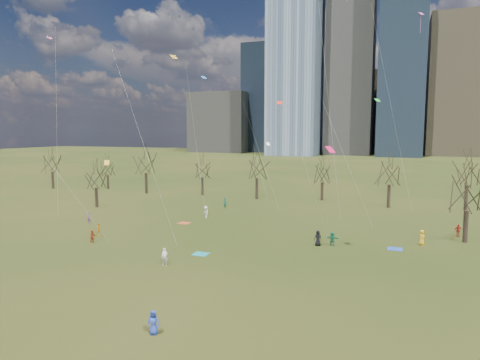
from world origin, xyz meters
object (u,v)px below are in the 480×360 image
(blanket_crimson, at_px, (184,223))
(blanket_teal, at_px, (201,254))
(blanket_navy, at_px, (395,249))
(person_4, at_px, (99,230))
(person_1, at_px, (165,257))
(person_2, at_px, (93,236))
(person_0, at_px, (153,322))

(blanket_crimson, bearing_deg, blanket_teal, -55.80)
(blanket_navy, distance_m, person_4, 35.17)
(blanket_crimson, height_order, person_4, person_4)
(blanket_navy, height_order, blanket_crimson, same)
(person_1, height_order, person_4, person_1)
(blanket_crimson, xyz_separation_m, person_2, (-4.95, -13.31, 0.76))
(blanket_teal, distance_m, person_1, 5.00)
(blanket_teal, bearing_deg, person_2, -178.99)
(person_1, bearing_deg, blanket_teal, 54.96)
(person_0, bearing_deg, blanket_crimson, 99.14)
(blanket_navy, relative_size, person_2, 1.04)
(blanket_navy, distance_m, person_0, 30.34)
(person_1, xyz_separation_m, person_2, (-12.17, 4.39, -0.09))
(person_0, height_order, person_2, person_0)
(blanket_teal, relative_size, person_4, 0.94)
(blanket_teal, bearing_deg, person_1, -109.70)
(blanket_crimson, height_order, person_0, person_0)
(blanket_navy, height_order, person_1, person_1)
(person_0, bearing_deg, person_4, 120.05)
(blanket_navy, bearing_deg, person_4, -168.68)
(blanket_crimson, distance_m, person_1, 19.14)
(person_4, bearing_deg, person_0, -179.96)
(person_1, distance_m, person_2, 12.94)
(person_1, bearing_deg, blanket_navy, 18.20)
(person_2, bearing_deg, person_1, -79.87)
(person_4, bearing_deg, blanket_navy, -124.04)
(blanket_navy, relative_size, person_0, 0.99)
(person_4, bearing_deg, person_1, -163.07)
(person_2, relative_size, person_4, 0.91)
(blanket_navy, xyz_separation_m, person_2, (-33.22, -9.56, 0.76))
(blanket_crimson, relative_size, person_0, 0.99)
(blanket_navy, distance_m, person_1, 25.27)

